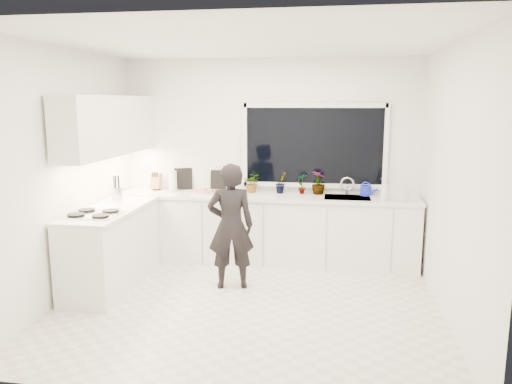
# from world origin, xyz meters

# --- Properties ---
(floor) EXTENTS (4.00, 3.50, 0.02)m
(floor) POSITION_xyz_m (0.00, 0.00, -0.01)
(floor) COLOR beige
(floor) RESTS_ON ground
(wall_back) EXTENTS (4.00, 0.02, 2.70)m
(wall_back) POSITION_xyz_m (0.00, 1.76, 1.35)
(wall_back) COLOR white
(wall_back) RESTS_ON ground
(wall_left) EXTENTS (0.02, 3.50, 2.70)m
(wall_left) POSITION_xyz_m (-2.01, 0.00, 1.35)
(wall_left) COLOR white
(wall_left) RESTS_ON ground
(wall_right) EXTENTS (0.02, 3.50, 2.70)m
(wall_right) POSITION_xyz_m (2.01, 0.00, 1.35)
(wall_right) COLOR white
(wall_right) RESTS_ON ground
(ceiling) EXTENTS (4.00, 3.50, 0.02)m
(ceiling) POSITION_xyz_m (0.00, 0.00, 2.71)
(ceiling) COLOR white
(ceiling) RESTS_ON wall_back
(window) EXTENTS (1.80, 0.02, 1.00)m
(window) POSITION_xyz_m (0.60, 1.73, 1.55)
(window) COLOR black
(window) RESTS_ON wall_back
(base_cabinets_back) EXTENTS (3.92, 0.58, 0.88)m
(base_cabinets_back) POSITION_xyz_m (0.00, 1.45, 0.44)
(base_cabinets_back) COLOR white
(base_cabinets_back) RESTS_ON floor
(base_cabinets_left) EXTENTS (0.58, 1.60, 0.88)m
(base_cabinets_left) POSITION_xyz_m (-1.67, 0.35, 0.44)
(base_cabinets_left) COLOR white
(base_cabinets_left) RESTS_ON floor
(countertop_back) EXTENTS (3.94, 0.62, 0.04)m
(countertop_back) POSITION_xyz_m (0.00, 1.44, 0.90)
(countertop_back) COLOR silver
(countertop_back) RESTS_ON base_cabinets_back
(countertop_left) EXTENTS (0.62, 1.60, 0.04)m
(countertop_left) POSITION_xyz_m (-1.67, 0.35, 0.90)
(countertop_left) COLOR silver
(countertop_left) RESTS_ON base_cabinets_left
(upper_cabinets) EXTENTS (0.34, 2.10, 0.70)m
(upper_cabinets) POSITION_xyz_m (-1.79, 0.70, 1.85)
(upper_cabinets) COLOR white
(upper_cabinets) RESTS_ON wall_left
(sink) EXTENTS (0.58, 0.42, 0.14)m
(sink) POSITION_xyz_m (1.05, 1.45, 0.87)
(sink) COLOR silver
(sink) RESTS_ON countertop_back
(faucet) EXTENTS (0.03, 0.03, 0.22)m
(faucet) POSITION_xyz_m (1.05, 1.65, 1.03)
(faucet) COLOR silver
(faucet) RESTS_ON countertop_back
(stovetop) EXTENTS (0.56, 0.48, 0.03)m
(stovetop) POSITION_xyz_m (-1.69, -0.00, 0.94)
(stovetop) COLOR black
(stovetop) RESTS_ON countertop_left
(person) EXTENTS (0.60, 0.47, 1.46)m
(person) POSITION_xyz_m (-0.28, 0.49, 0.73)
(person) COLOR black
(person) RESTS_ON floor
(pizza_tray) EXTENTS (0.50, 0.40, 0.03)m
(pizza_tray) POSITION_xyz_m (-0.74, 1.42, 0.94)
(pizza_tray) COLOR silver
(pizza_tray) RESTS_ON countertop_back
(pizza) EXTENTS (0.45, 0.36, 0.01)m
(pizza) POSITION_xyz_m (-0.74, 1.42, 0.95)
(pizza) COLOR #B41826
(pizza) RESTS_ON pizza_tray
(watering_can) EXTENTS (0.15, 0.15, 0.13)m
(watering_can) POSITION_xyz_m (1.29, 1.61, 0.98)
(watering_can) COLOR #1622CE
(watering_can) RESTS_ON countertop_back
(paper_towel_roll) EXTENTS (0.12, 0.12, 0.26)m
(paper_towel_roll) POSITION_xyz_m (-1.31, 1.55, 1.05)
(paper_towel_roll) COLOR silver
(paper_towel_roll) RESTS_ON countertop_back
(knife_block) EXTENTS (0.13, 0.11, 0.22)m
(knife_block) POSITION_xyz_m (-1.56, 1.59, 1.03)
(knife_block) COLOR #A4764C
(knife_block) RESTS_ON countertop_back
(utensil_crock) EXTENTS (0.14, 0.14, 0.16)m
(utensil_crock) POSITION_xyz_m (-1.78, 0.80, 1.00)
(utensil_crock) COLOR silver
(utensil_crock) RESTS_ON countertop_left
(picture_frame_large) EXTENTS (0.22, 0.02, 0.28)m
(picture_frame_large) POSITION_xyz_m (-0.70, 1.69, 1.06)
(picture_frame_large) COLOR black
(picture_frame_large) RESTS_ON countertop_back
(picture_frame_small) EXTENTS (0.24, 0.10, 0.30)m
(picture_frame_small) POSITION_xyz_m (-1.20, 1.69, 1.07)
(picture_frame_small) COLOR black
(picture_frame_small) RESTS_ON countertop_back
(herb_plants) EXTENTS (1.12, 0.24, 0.31)m
(herb_plants) POSITION_xyz_m (0.21, 1.61, 1.06)
(herb_plants) COLOR #26662D
(herb_plants) RESTS_ON countertop_back
(soap_bottles) EXTENTS (0.36, 0.13, 0.28)m
(soap_bottles) POSITION_xyz_m (1.59, 1.30, 1.05)
(soap_bottles) COLOR #D8BF66
(soap_bottles) RESTS_ON countertop_back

